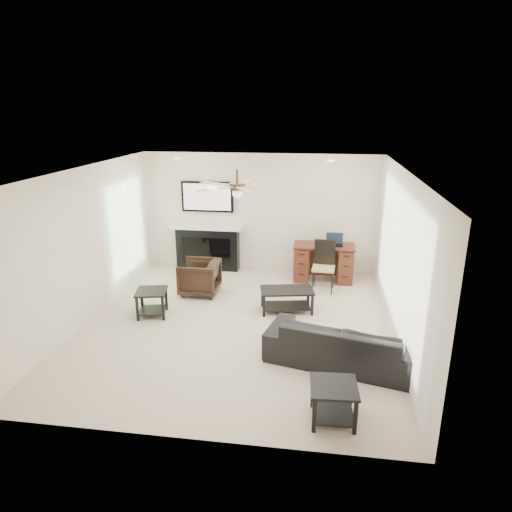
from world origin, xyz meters
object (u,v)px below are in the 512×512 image
Objects in this scene: desk at (323,263)px; sofa at (343,343)px; armchair at (199,277)px; fireplace_unit at (207,227)px; coffee_table at (287,300)px.

sofa is at bearing -84.92° from desk.
armchair is (-2.60, 2.15, 0.02)m from sofa.
fireplace_unit is at bearing -38.21° from sofa.
desk is (-0.28, 3.19, 0.07)m from sofa.
armchair reaches higher than sofa.
fireplace_unit reaches higher than armchair.
armchair is at bearing -82.55° from fireplace_unit.
fireplace_unit is 1.57× the size of desk.
fireplace_unit is at bearing 122.83° from coffee_table.
sofa reaches higher than coffee_table.
desk is (2.50, -0.35, -0.57)m from fireplace_unit.
armchair is 1.54m from fireplace_unit.
fireplace_unit is (-2.78, 3.54, 0.65)m from sofa.
armchair is 0.37× the size of fireplace_unit.
armchair is at bearing -25.96° from sofa.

